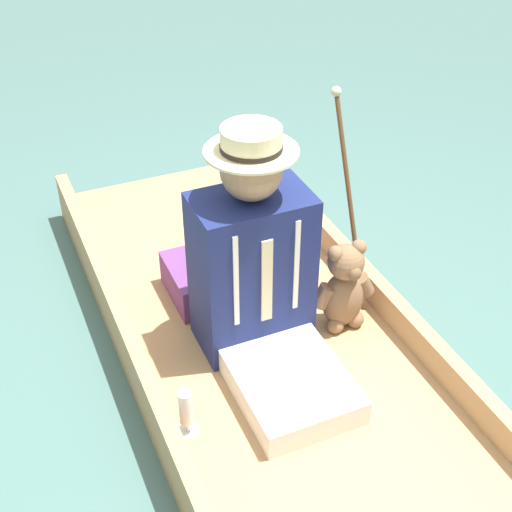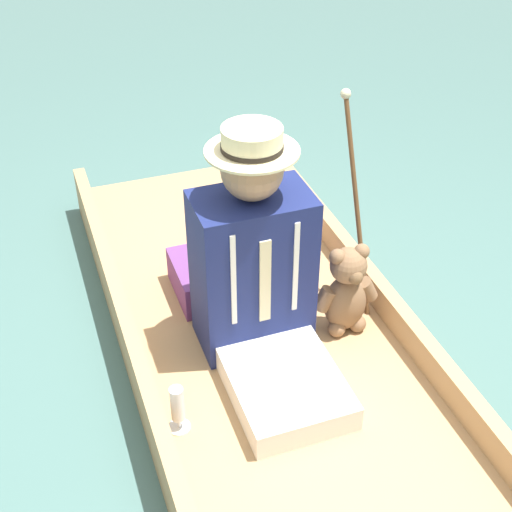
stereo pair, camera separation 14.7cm
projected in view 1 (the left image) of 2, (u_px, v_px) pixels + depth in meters
The scene contains 7 objects.
ground_plane at pixel (275, 376), 2.96m from camera, with size 16.00×16.00×0.00m, color #476B66.
punt_boat at pixel (275, 362), 2.91m from camera, with size 1.14×3.15×0.26m.
seat_cushion at pixel (223, 274), 3.17m from camera, with size 0.48×0.34×0.16m.
seated_person at pixel (258, 276), 2.71m from camera, with size 0.44×0.78×0.94m.
teddy_bear at pixel (344, 288), 2.91m from camera, with size 0.29×0.17×0.41m.
wine_glass at pixel (186, 410), 2.49m from camera, with size 0.08×0.08×0.20m.
walking_cane at pixel (348, 184), 2.96m from camera, with size 0.04×0.39×0.89m.
Camera 1 is at (0.91, 1.89, 2.14)m, focal length 50.00 mm.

